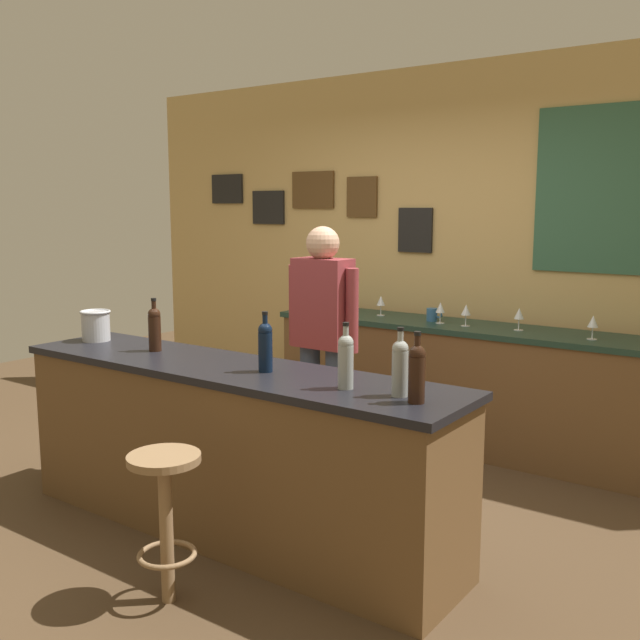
# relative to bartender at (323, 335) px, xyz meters

# --- Properties ---
(ground_plane) EXTENTS (10.00, 10.00, 0.00)m
(ground_plane) POSITION_rel_bartender_xyz_m (0.08, -0.55, -0.94)
(ground_plane) COLOR #4C3823
(back_wall) EXTENTS (6.00, 0.09, 2.80)m
(back_wall) POSITION_rel_bartender_xyz_m (0.09, 1.48, 0.48)
(back_wall) COLOR tan
(back_wall) RESTS_ON ground_plane
(bar_counter) EXTENTS (2.66, 0.60, 0.92)m
(bar_counter) POSITION_rel_bartender_xyz_m (0.08, -0.95, -0.47)
(bar_counter) COLOR brown
(bar_counter) RESTS_ON ground_plane
(side_counter) EXTENTS (2.96, 0.56, 0.90)m
(side_counter) POSITION_rel_bartender_xyz_m (0.48, 1.10, -0.48)
(side_counter) COLOR brown
(side_counter) RESTS_ON ground_plane
(bartender) EXTENTS (0.52, 0.21, 1.62)m
(bartender) POSITION_rel_bartender_xyz_m (0.00, 0.00, 0.00)
(bartender) COLOR #384766
(bartender) RESTS_ON ground_plane
(bar_stool) EXTENTS (0.32, 0.32, 0.68)m
(bar_stool) POSITION_rel_bartender_xyz_m (0.31, -1.63, -0.48)
(bar_stool) COLOR olive
(bar_stool) RESTS_ON ground_plane
(wine_bottle_a) EXTENTS (0.07, 0.07, 0.31)m
(wine_bottle_a) POSITION_rel_bartender_xyz_m (-0.53, -0.91, 0.12)
(wine_bottle_a) COLOR black
(wine_bottle_a) RESTS_ON bar_counter
(wine_bottle_b) EXTENTS (0.07, 0.07, 0.31)m
(wine_bottle_b) POSITION_rel_bartender_xyz_m (0.32, -0.94, 0.12)
(wine_bottle_b) COLOR black
(wine_bottle_b) RESTS_ON bar_counter
(wine_bottle_c) EXTENTS (0.07, 0.07, 0.31)m
(wine_bottle_c) POSITION_rel_bartender_xyz_m (0.83, -0.99, 0.12)
(wine_bottle_c) COLOR #999E99
(wine_bottle_c) RESTS_ON bar_counter
(wine_bottle_d) EXTENTS (0.07, 0.07, 0.31)m
(wine_bottle_d) POSITION_rel_bartender_xyz_m (1.10, -0.97, 0.12)
(wine_bottle_d) COLOR #999E99
(wine_bottle_d) RESTS_ON bar_counter
(wine_bottle_e) EXTENTS (0.07, 0.07, 0.31)m
(wine_bottle_e) POSITION_rel_bartender_xyz_m (1.21, -1.02, 0.12)
(wine_bottle_e) COLOR black
(wine_bottle_e) RESTS_ON bar_counter
(ice_bucket) EXTENTS (0.19, 0.19, 0.19)m
(ice_bucket) POSITION_rel_bartender_xyz_m (-1.07, -0.90, 0.08)
(ice_bucket) COLOR #B7BABF
(ice_bucket) RESTS_ON bar_counter
(wine_glass_a) EXTENTS (0.07, 0.07, 0.16)m
(wine_glass_a) POSITION_rel_bartender_xyz_m (-0.25, 1.13, 0.07)
(wine_glass_a) COLOR silver
(wine_glass_a) RESTS_ON side_counter
(wine_glass_b) EXTENTS (0.07, 0.07, 0.16)m
(wine_glass_b) POSITION_rel_bartender_xyz_m (0.30, 1.05, 0.07)
(wine_glass_b) COLOR silver
(wine_glass_b) RESTS_ON side_counter
(wine_glass_c) EXTENTS (0.07, 0.07, 0.16)m
(wine_glass_c) POSITION_rel_bartender_xyz_m (0.50, 1.04, 0.07)
(wine_glass_c) COLOR silver
(wine_glass_c) RESTS_ON side_counter
(wine_glass_d) EXTENTS (0.07, 0.07, 0.16)m
(wine_glass_d) POSITION_rel_bartender_xyz_m (0.87, 1.09, 0.07)
(wine_glass_d) COLOR silver
(wine_glass_d) RESTS_ON side_counter
(wine_glass_e) EXTENTS (0.07, 0.07, 0.16)m
(wine_glass_e) POSITION_rel_bartender_xyz_m (1.38, 1.03, 0.07)
(wine_glass_e) COLOR silver
(wine_glass_e) RESTS_ON side_counter
(coffee_mug) EXTENTS (0.12, 0.08, 0.09)m
(coffee_mug) POSITION_rel_bartender_xyz_m (0.20, 1.12, 0.01)
(coffee_mug) COLOR #336699
(coffee_mug) RESTS_ON side_counter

